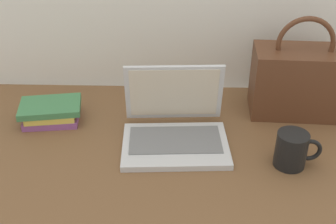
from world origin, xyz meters
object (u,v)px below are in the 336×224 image
Objects in this scene: laptop at (175,127)px; coffee_mug at (292,149)px; handbag at (299,80)px; book_stack at (51,112)px.

coffee_mug is at bearing -19.24° from laptop.
laptop is at bearing -155.72° from handbag.
book_stack is at bearing 163.87° from coffee_mug.
laptop is 0.97× the size of handbag.
laptop is 2.52× the size of coffee_mug.
coffee_mug is at bearing -16.13° from book_stack.
handbag is at bearing 24.28° from laptop.
laptop is 0.34m from coffee_mug.
laptop is 0.41m from book_stack.
book_stack is at bearing 166.45° from laptop.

